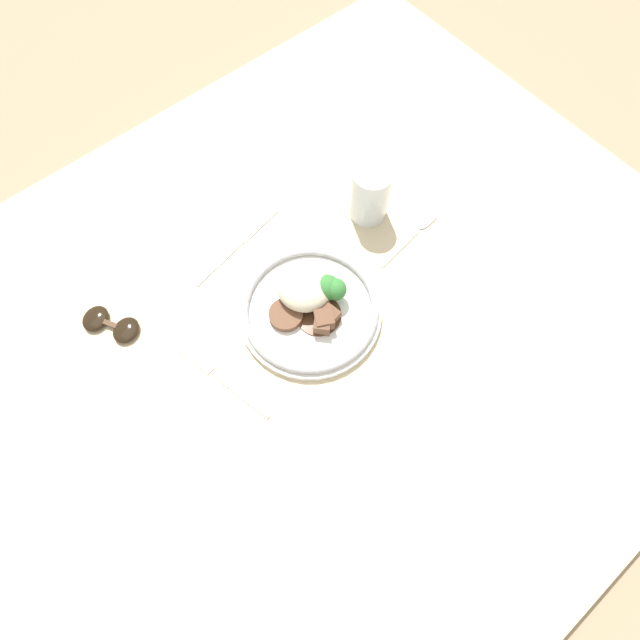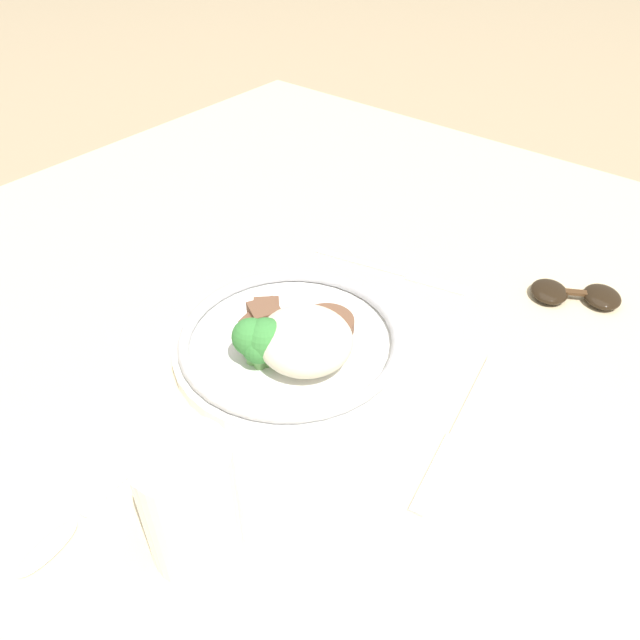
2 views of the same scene
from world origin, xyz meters
name	(u,v)px [view 2 (image 2 of 2)]	position (x,y,z in m)	size (l,w,h in m)	color
ground_plane	(264,388)	(0.00, 0.00, 0.00)	(8.00, 8.00, 0.00)	#998466
dining_table	(262,373)	(0.00, 0.00, 0.02)	(1.28, 1.11, 0.04)	beige
plate	(291,340)	(-0.02, 0.02, 0.06)	(0.24, 0.24, 0.06)	white
juice_glass	(191,508)	(0.18, 0.11, 0.09)	(0.07, 0.07, 0.11)	yellow
fork	(404,275)	(-0.21, 0.03, 0.05)	(0.05, 0.19, 0.00)	silver
knife	(455,432)	(-0.04, 0.20, 0.05)	(0.20, 0.05, 0.00)	silver
spoon	(70,528)	(0.23, 0.02, 0.05)	(0.16, 0.03, 0.01)	silver
sunglasses	(575,294)	(-0.30, 0.21, 0.05)	(0.09, 0.11, 0.01)	black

